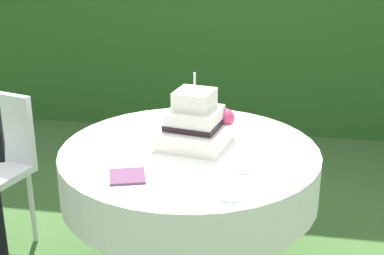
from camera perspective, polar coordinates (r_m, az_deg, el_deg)
cake_table at (r=2.71m, az=-0.26°, el=-4.68°), size 1.23×1.23×0.77m
wedding_cake at (r=2.68m, az=0.39°, el=0.32°), size 0.37×0.37×0.36m
serving_plate_near at (r=3.02m, az=3.33°, el=0.69°), size 0.14×0.14×0.01m
serving_plate_far at (r=2.25m, az=3.83°, el=-6.69°), size 0.14×0.14×0.01m
serving_plate_left at (r=2.48m, az=5.01°, el=-4.01°), size 0.13×0.13×0.01m
napkin_stack at (r=2.40m, az=-6.56°, el=-4.94°), size 0.19×0.19×0.01m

